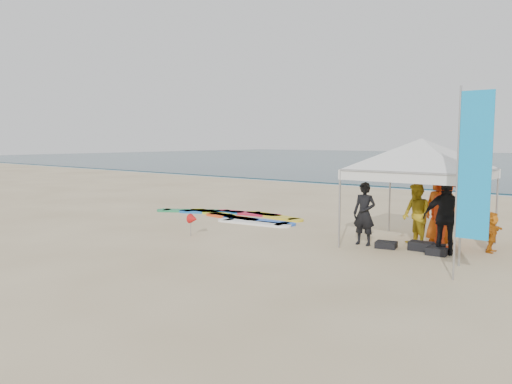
{
  "coord_description": "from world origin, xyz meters",
  "views": [
    {
      "loc": [
        8.89,
        -8.55,
        2.71
      ],
      "look_at": [
        -0.25,
        2.6,
        1.2
      ],
      "focal_mm": 35.0,
      "sensor_mm": 36.0,
      "label": 1
    }
  ],
  "objects_px": {
    "person_orange_b": "(441,208)",
    "canopy_tent": "(422,139)",
    "marker_pennant": "(194,219)",
    "surfboard_spread": "(235,216)",
    "person_yellow": "(416,215)",
    "person_black_b": "(446,217)",
    "feather_flag": "(473,168)",
    "person_black_a": "(364,214)",
    "person_seated": "(492,232)",
    "person_orange_a": "(444,210)"
  },
  "relations": [
    {
      "from": "person_orange_a",
      "to": "feather_flag",
      "type": "xyz_separation_m",
      "value": [
        1.48,
        -2.93,
        1.25
      ]
    },
    {
      "from": "canopy_tent",
      "to": "feather_flag",
      "type": "xyz_separation_m",
      "value": [
        2.01,
        -2.66,
        -0.55
      ]
    },
    {
      "from": "canopy_tent",
      "to": "feather_flag",
      "type": "relative_size",
      "value": 1.12
    },
    {
      "from": "person_black_a",
      "to": "person_orange_b",
      "type": "relative_size",
      "value": 0.88
    },
    {
      "from": "person_black_a",
      "to": "person_orange_b",
      "type": "bearing_deg",
      "value": 47.07
    },
    {
      "from": "person_black_b",
      "to": "surfboard_spread",
      "type": "bearing_deg",
      "value": -25.31
    },
    {
      "from": "person_yellow",
      "to": "feather_flag",
      "type": "xyz_separation_m",
      "value": [
        2.04,
        -2.54,
        1.38
      ]
    },
    {
      "from": "marker_pennant",
      "to": "feather_flag",
      "type": "bearing_deg",
      "value": 0.98
    },
    {
      "from": "person_orange_a",
      "to": "canopy_tent",
      "type": "relative_size",
      "value": 0.45
    },
    {
      "from": "person_seated",
      "to": "surfboard_spread",
      "type": "relative_size",
      "value": 0.17
    },
    {
      "from": "person_black_a",
      "to": "person_yellow",
      "type": "xyz_separation_m",
      "value": [
        1.11,
        0.67,
        -0.01
      ]
    },
    {
      "from": "canopy_tent",
      "to": "surfboard_spread",
      "type": "bearing_deg",
      "value": 174.63
    },
    {
      "from": "surfboard_spread",
      "to": "person_yellow",
      "type": "bearing_deg",
      "value": -6.4
    },
    {
      "from": "person_orange_b",
      "to": "person_seated",
      "type": "height_order",
      "value": "person_orange_b"
    },
    {
      "from": "person_yellow",
      "to": "person_seated",
      "type": "distance_m",
      "value": 1.78
    },
    {
      "from": "person_seated",
      "to": "person_yellow",
      "type": "bearing_deg",
      "value": 106.72
    },
    {
      "from": "person_black_b",
      "to": "marker_pennant",
      "type": "relative_size",
      "value": 2.79
    },
    {
      "from": "person_seated",
      "to": "marker_pennant",
      "type": "xyz_separation_m",
      "value": [
        -7.03,
        -3.19,
        0.0
      ]
    },
    {
      "from": "marker_pennant",
      "to": "surfboard_spread",
      "type": "distance_m",
      "value": 3.77
    },
    {
      "from": "person_black_b",
      "to": "person_orange_b",
      "type": "bearing_deg",
      "value": -82.64
    },
    {
      "from": "person_black_a",
      "to": "surfboard_spread",
      "type": "bearing_deg",
      "value": 163.9
    },
    {
      "from": "person_orange_b",
      "to": "canopy_tent",
      "type": "xyz_separation_m",
      "value": [
        -0.26,
        -0.83,
        1.81
      ]
    },
    {
      "from": "person_black_b",
      "to": "surfboard_spread",
      "type": "distance_m",
      "value": 7.88
    },
    {
      "from": "person_orange_b",
      "to": "feather_flag",
      "type": "relative_size",
      "value": 0.5
    },
    {
      "from": "person_black_a",
      "to": "person_black_b",
      "type": "height_order",
      "value": "person_black_b"
    },
    {
      "from": "person_orange_b",
      "to": "surfboard_spread",
      "type": "xyz_separation_m",
      "value": [
        -7.14,
        -0.18,
        -0.89
      ]
    },
    {
      "from": "person_black_a",
      "to": "person_seated",
      "type": "height_order",
      "value": "person_black_a"
    },
    {
      "from": "person_black_a",
      "to": "person_seated",
      "type": "bearing_deg",
      "value": 21.11
    },
    {
      "from": "person_black_a",
      "to": "person_black_b",
      "type": "bearing_deg",
      "value": 4.92
    },
    {
      "from": "person_yellow",
      "to": "marker_pennant",
      "type": "height_order",
      "value": "person_yellow"
    },
    {
      "from": "person_yellow",
      "to": "feather_flag",
      "type": "bearing_deg",
      "value": -13.4
    },
    {
      "from": "person_seated",
      "to": "surfboard_spread",
      "type": "distance_m",
      "value": 8.54
    },
    {
      "from": "person_yellow",
      "to": "person_black_b",
      "type": "bearing_deg",
      "value": 12.55
    },
    {
      "from": "feather_flag",
      "to": "surfboard_spread",
      "type": "bearing_deg",
      "value": 159.6
    },
    {
      "from": "feather_flag",
      "to": "surfboard_spread",
      "type": "height_order",
      "value": "feather_flag"
    },
    {
      "from": "person_black_a",
      "to": "surfboard_spread",
      "type": "distance_m",
      "value": 5.97
    },
    {
      "from": "person_yellow",
      "to": "marker_pennant",
      "type": "distance_m",
      "value": 5.99
    },
    {
      "from": "person_orange_b",
      "to": "canopy_tent",
      "type": "distance_m",
      "value": 2.01
    },
    {
      "from": "person_black_b",
      "to": "person_orange_b",
      "type": "height_order",
      "value": "person_orange_b"
    },
    {
      "from": "person_orange_a",
      "to": "marker_pennant",
      "type": "bearing_deg",
      "value": 68.29
    },
    {
      "from": "person_black_a",
      "to": "person_seated",
      "type": "distance_m",
      "value": 3.04
    },
    {
      "from": "person_orange_a",
      "to": "person_seated",
      "type": "relative_size",
      "value": 1.91
    },
    {
      "from": "feather_flag",
      "to": "person_orange_a",
      "type": "bearing_deg",
      "value": 116.8
    },
    {
      "from": "person_yellow",
      "to": "surfboard_spread",
      "type": "height_order",
      "value": "person_yellow"
    },
    {
      "from": "person_black_a",
      "to": "person_orange_a",
      "type": "distance_m",
      "value": 1.98
    },
    {
      "from": "person_black_b",
      "to": "marker_pennant",
      "type": "xyz_separation_m",
      "value": [
        -6.25,
        -2.24,
        -0.4
      ]
    },
    {
      "from": "person_black_a",
      "to": "person_yellow",
      "type": "height_order",
      "value": "person_black_a"
    },
    {
      "from": "person_black_b",
      "to": "person_orange_b",
      "type": "relative_size",
      "value": 0.96
    },
    {
      "from": "person_orange_b",
      "to": "canopy_tent",
      "type": "height_order",
      "value": "canopy_tent"
    },
    {
      "from": "person_black_a",
      "to": "feather_flag",
      "type": "distance_m",
      "value": 3.91
    }
  ]
}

